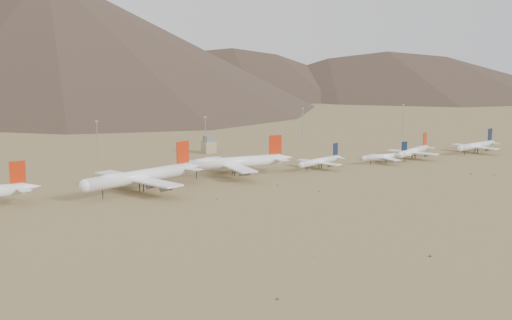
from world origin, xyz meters
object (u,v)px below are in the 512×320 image
widebody_east (232,162)px  narrowbody_b (386,156)px  widebody_centre (140,176)px  control_tower (209,145)px  narrowbody_a (321,161)px

widebody_east → narrowbody_b: 105.26m
widebody_centre → widebody_east: size_ratio=1.03×
control_tower → narrowbody_b: bearing=-51.9°
widebody_centre → widebody_east: bearing=-2.6°
widebody_centre → control_tower: size_ratio=6.28×
narrowbody_b → control_tower: narrowbody_b is taller
control_tower → widebody_centre: bearing=-133.4°
widebody_centre → widebody_east: widebody_centre is taller
narrowbody_b → control_tower: bearing=133.6°
narrowbody_a → control_tower: 94.47m
control_tower → narrowbody_a: bearing=-72.7°
widebody_centre → widebody_east: 63.85m
widebody_east → narrowbody_b: widebody_east is taller
widebody_east → narrowbody_a: widebody_east is taller
narrowbody_a → narrowbody_b: size_ratio=1.06×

